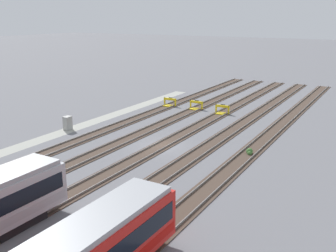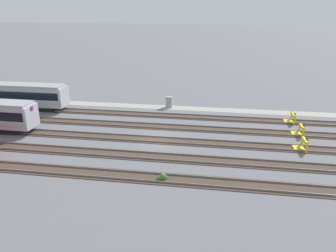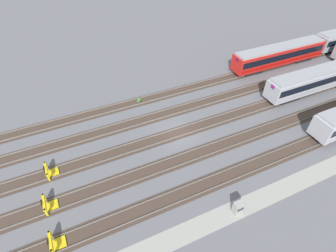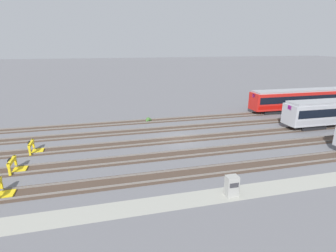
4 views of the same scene
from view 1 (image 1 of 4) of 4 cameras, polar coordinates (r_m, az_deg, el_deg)
name	(u,v)px [view 1 (image 1 of 4)]	position (r m, az deg, el deg)	size (l,w,h in m)	color
ground_plane	(161,146)	(40.22, -1.00, -2.93)	(400.00, 400.00, 0.00)	slate
service_walkway	(72,129)	(47.50, -13.80, -0.44)	(54.00, 2.00, 0.01)	#9E9E93
rail_track_nearest	(97,134)	(45.00, -10.28, -1.08)	(90.00, 2.23, 0.21)	#47382D
rail_track_near_inner	(127,139)	(42.46, -5.90, -1.94)	(90.00, 2.23, 0.21)	#47382D
rail_track_middle	(161,146)	(40.21, -1.00, -2.87)	(90.00, 2.24, 0.21)	#47382D
rail_track_far_inner	(199,153)	(38.30, 4.46, -3.89)	(90.00, 2.23, 0.21)	#47382D
rail_track_farthest	(240,161)	(36.78, 10.43, -4.96)	(90.00, 2.23, 0.21)	#47382D
bumper_stop_nearest_track	(169,103)	(57.78, 0.17, 3.40)	(1.35, 2.00, 1.22)	yellow
bumper_stop_near_inner_track	(196,106)	(55.96, 4.02, 2.95)	(1.35, 2.00, 1.22)	yellow
bumper_stop_middle_track	(222,110)	(53.72, 7.79, 2.30)	(1.36, 2.01, 1.22)	yellow
electrical_cabinet	(68,123)	(47.17, -14.37, 0.41)	(0.90, 0.73, 1.60)	#9E9E99
weed_clump	(249,152)	(38.67, 11.73, -3.68)	(0.92, 0.70, 0.64)	#427033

